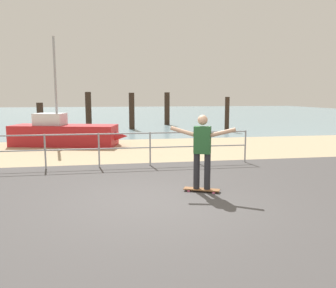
{
  "coord_description": "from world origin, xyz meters",
  "views": [
    {
      "loc": [
        -1.03,
        -6.77,
        2.15
      ],
      "look_at": [
        0.5,
        2.0,
        0.9
      ],
      "focal_mm": 36.99,
      "sensor_mm": 36.0,
      "label": 1
    }
  ],
  "objects": [
    {
      "name": "groyne_post_1",
      "position": [
        -2.29,
        17.05,
        1.19
      ],
      "size": [
        0.4,
        0.4,
        2.39
      ],
      "primitive_type": "cylinder",
      "color": "#332319",
      "rests_on": "ground"
    },
    {
      "name": "groyne_post_0",
      "position": [
        -5.07,
        15.27,
        0.86
      ],
      "size": [
        0.39,
        0.39,
        1.72
      ],
      "primitive_type": "cylinder",
      "color": "#332319",
      "rests_on": "ground"
    },
    {
      "name": "groyne_post_4",
      "position": [
        6.05,
        13.12,
        1.03
      ],
      "size": [
        0.27,
        0.27,
        2.07
      ],
      "primitive_type": "cylinder",
      "color": "#332319",
      "rests_on": "ground"
    },
    {
      "name": "railing_fence",
      "position": [
        -2.84,
        3.6,
        0.7
      ],
      "size": [
        12.33,
        0.05,
        1.05
      ],
      "color": "#9EA0A5",
      "rests_on": "ground"
    },
    {
      "name": "groyne_post_3",
      "position": [
        3.27,
        18.26,
        1.19
      ],
      "size": [
        0.38,
        0.38,
        2.37
      ],
      "primitive_type": "cylinder",
      "color": "#332319",
      "rests_on": "ground"
    },
    {
      "name": "ground_plane",
      "position": [
        0.0,
        -1.0,
        0.0
      ],
      "size": [
        24.0,
        10.0,
        0.04
      ],
      "primitive_type": "cube",
      "color": "#474444",
      "rests_on": "ground"
    },
    {
      "name": "sailboat",
      "position": [
        -2.72,
        8.45,
        0.52
      ],
      "size": [
        5.06,
        2.44,
        4.58
      ],
      "color": "#B21E23",
      "rests_on": "ground"
    },
    {
      "name": "skateboarder",
      "position": [
        1.01,
        0.5,
        1.02
      ],
      "size": [
        1.35,
        0.7,
        1.65
      ],
      "color": "#26262B",
      "rests_on": "skateboard"
    },
    {
      "name": "sea_surface",
      "position": [
        0.0,
        35.0,
        0.0
      ],
      "size": [
        72.0,
        50.0,
        0.04
      ],
      "primitive_type": "cube",
      "color": "#75939E",
      "rests_on": "ground"
    },
    {
      "name": "beach_strip",
      "position": [
        0.0,
        7.0,
        0.0
      ],
      "size": [
        24.0,
        6.0,
        0.04
      ],
      "primitive_type": "cube",
      "color": "tan",
      "rests_on": "ground"
    },
    {
      "name": "groyne_post_2",
      "position": [
        0.49,
        15.36,
        1.16
      ],
      "size": [
        0.35,
        0.35,
        2.32
      ],
      "primitive_type": "cylinder",
      "color": "#332319",
      "rests_on": "ground"
    },
    {
      "name": "skateboard",
      "position": [
        1.01,
        0.5,
        0.07
      ],
      "size": [
        0.81,
        0.52,
        0.08
      ],
      "color": "brown",
      "rests_on": "ground"
    }
  ]
}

